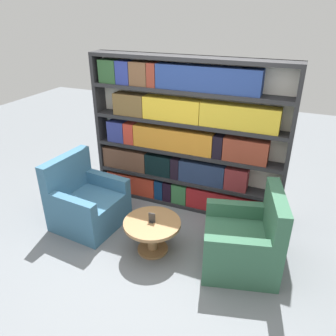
{
  "coord_description": "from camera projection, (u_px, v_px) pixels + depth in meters",
  "views": [
    {
      "loc": [
        1.38,
        -2.71,
        2.69
      ],
      "look_at": [
        -0.01,
        0.62,
        0.9
      ],
      "focal_mm": 35.0,
      "sensor_mm": 36.0,
      "label": 1
    }
  ],
  "objects": [
    {
      "name": "armchair_right",
      "position": [
        245.0,
        242.0,
        3.67
      ],
      "size": [
        0.98,
        0.99,
        0.95
      ],
      "rotation": [
        0.0,
        0.0,
        -1.32
      ],
      "color": "#336047",
      "rests_on": "ground_plane"
    },
    {
      "name": "ground_plane",
      "position": [
        149.0,
        256.0,
        3.92
      ],
      "size": [
        14.0,
        14.0,
        0.0
      ],
      "primitive_type": "plane",
      "color": "slate"
    },
    {
      "name": "coffee_table",
      "position": [
        152.0,
        230.0,
        3.89
      ],
      "size": [
        0.68,
        0.68,
        0.42
      ],
      "color": "olive",
      "rests_on": "ground_plane"
    },
    {
      "name": "armchair_left",
      "position": [
        86.0,
        203.0,
        4.39
      ],
      "size": [
        0.88,
        0.89,
        0.95
      ],
      "rotation": [
        0.0,
        0.0,
        1.48
      ],
      "color": "#386684",
      "rests_on": "ground_plane"
    },
    {
      "name": "table_sign",
      "position": [
        152.0,
        218.0,
        3.82
      ],
      "size": [
        0.08,
        0.06,
        0.12
      ],
      "color": "black",
      "rests_on": "coffee_table"
    },
    {
      "name": "bookshelf",
      "position": [
        184.0,
        139.0,
        4.51
      ],
      "size": [
        2.73,
        0.3,
        2.14
      ],
      "color": "silver",
      "rests_on": "ground_plane"
    }
  ]
}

